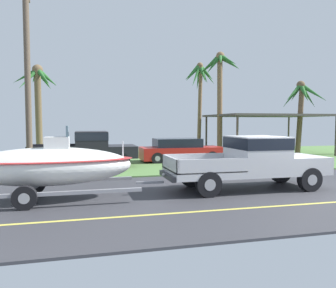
# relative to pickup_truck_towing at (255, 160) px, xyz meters

# --- Properties ---
(ground) EXTENTS (36.00, 22.00, 0.11)m
(ground) POSITION_rel_pickup_truck_towing_xyz_m (1.27, 7.80, -1.03)
(ground) COLOR #38383D
(pickup_truck_towing) EXTENTS (5.73, 2.00, 1.83)m
(pickup_truck_towing) POSITION_rel_pickup_truck_towing_xyz_m (0.00, 0.00, 0.00)
(pickup_truck_towing) COLOR silver
(pickup_truck_towing) RESTS_ON ground
(boat_on_trailer) EXTENTS (6.25, 2.39, 2.21)m
(boat_on_trailer) POSITION_rel_pickup_truck_towing_xyz_m (-6.81, -0.00, -0.01)
(boat_on_trailer) COLOR gray
(boat_on_trailer) RESTS_ON ground
(parked_pickup_background) EXTENTS (5.44, 2.09, 1.86)m
(parked_pickup_background) POSITION_rel_pickup_truck_towing_xyz_m (-5.41, 6.93, 0.01)
(parked_pickup_background) COLOR black
(parked_pickup_background) RESTS_ON ground
(parked_sedan_near) EXTENTS (4.74, 1.86, 1.38)m
(parked_sedan_near) POSITION_rel_pickup_truck_towing_xyz_m (-0.28, 8.32, -0.35)
(parked_sedan_near) COLOR #B21E19
(parked_sedan_near) RESTS_ON ground
(carport_awning) EXTENTS (7.76, 5.88, 2.88)m
(carport_awning) POSITION_rel_pickup_truck_towing_xyz_m (7.14, 11.32, 1.74)
(carport_awning) COLOR #4C4238
(carport_awning) RESTS_ON ground
(palm_tree_near_left) EXTENTS (2.97, 2.94, 6.06)m
(palm_tree_near_left) POSITION_rel_pickup_truck_towing_xyz_m (-8.52, 12.82, 3.34)
(palm_tree_near_left) COLOR brown
(palm_tree_near_left) RESTS_ON ground
(palm_tree_mid) EXTENTS (2.83, 3.35, 7.13)m
(palm_tree_mid) POSITION_rel_pickup_truck_towing_xyz_m (3.37, 11.14, 4.28)
(palm_tree_mid) COLOR brown
(palm_tree_mid) RESTS_ON ground
(palm_tree_far_left) EXTENTS (2.47, 2.58, 6.85)m
(palm_tree_far_left) POSITION_rel_pickup_truck_towing_xyz_m (2.86, 13.77, 4.33)
(palm_tree_far_left) COLOR brown
(palm_tree_far_left) RESTS_ON ground
(palm_tree_far_right) EXTENTS (3.04, 2.89, 5.22)m
(palm_tree_far_right) POSITION_rel_pickup_truck_towing_xyz_m (8.99, 9.95, 2.82)
(palm_tree_far_right) COLOR brown
(palm_tree_far_right) RESTS_ON ground
(utility_pole) EXTENTS (0.24, 1.80, 8.02)m
(utility_pole) POSITION_rel_pickup_truck_towing_xyz_m (-7.91, 4.16, 3.14)
(utility_pole) COLOR brown
(utility_pole) RESTS_ON ground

